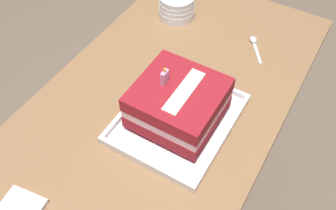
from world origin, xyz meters
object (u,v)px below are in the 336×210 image
object	(u,v)px
foil_tray	(178,119)
bowl_stack	(177,6)
serving_spoon_near_tray	(254,43)
birthday_cake	(178,103)

from	to	relation	value
foil_tray	bowl_stack	xyz separation A→B (m)	(0.39, 0.23, 0.03)
serving_spoon_near_tray	bowl_stack	bearing A→B (deg)	89.70
foil_tray	bowl_stack	world-z (taller)	bowl_stack
bowl_stack	serving_spoon_near_tray	size ratio (longest dim) A/B	1.12
foil_tray	birthday_cake	size ratio (longest dim) A/B	1.57
foil_tray	bowl_stack	size ratio (longest dim) A/B	2.61
birthday_cake	serving_spoon_near_tray	size ratio (longest dim) A/B	1.87
bowl_stack	serving_spoon_near_tray	bearing A→B (deg)	-90.30
foil_tray	serving_spoon_near_tray	distance (m)	0.39
birthday_cake	serving_spoon_near_tray	distance (m)	0.40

